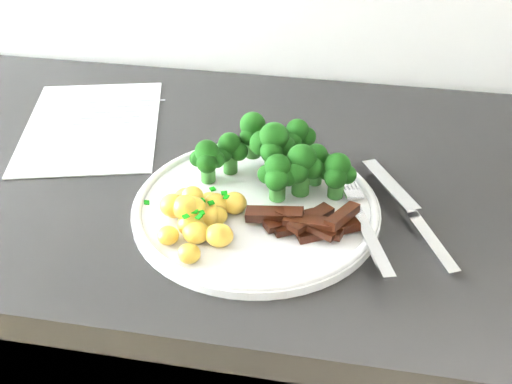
# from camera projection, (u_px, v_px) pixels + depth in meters

# --- Properties ---
(counter) EXTENTS (2.39, 0.60, 0.90)m
(counter) POSITION_uv_depth(u_px,v_px,m) (215.00, 382.00, 1.08)
(counter) COLOR black
(counter) RESTS_ON ground
(recipe_paper) EXTENTS (0.26, 0.31, 0.00)m
(recipe_paper) POSITION_uv_depth(u_px,v_px,m) (92.00, 125.00, 0.92)
(recipe_paper) COLOR white
(recipe_paper) RESTS_ON counter
(plate) EXTENTS (0.30, 0.30, 0.02)m
(plate) POSITION_uv_depth(u_px,v_px,m) (256.00, 207.00, 0.74)
(plate) COLOR white
(plate) RESTS_ON counter
(broccoli) EXTENTS (0.21, 0.13, 0.08)m
(broccoli) POSITION_uv_depth(u_px,v_px,m) (278.00, 155.00, 0.75)
(broccoli) COLOR #2A6321
(broccoli) RESTS_ON plate
(potatoes) EXTENTS (0.11, 0.12, 0.05)m
(potatoes) POSITION_uv_depth(u_px,v_px,m) (198.00, 215.00, 0.70)
(potatoes) COLOR gold
(potatoes) RESTS_ON plate
(beef_strips) EXTENTS (0.13, 0.06, 0.03)m
(beef_strips) POSITION_uv_depth(u_px,v_px,m) (307.00, 223.00, 0.69)
(beef_strips) COLOR black
(beef_strips) RESTS_ON plate
(fork) EXTENTS (0.07, 0.20, 0.02)m
(fork) POSITION_uv_depth(u_px,v_px,m) (364.00, 223.00, 0.70)
(fork) COLOR silver
(fork) RESTS_ON plate
(knife) EXTENTS (0.11, 0.21, 0.02)m
(knife) POSITION_uv_depth(u_px,v_px,m) (418.00, 225.00, 0.71)
(knife) COLOR silver
(knife) RESTS_ON plate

